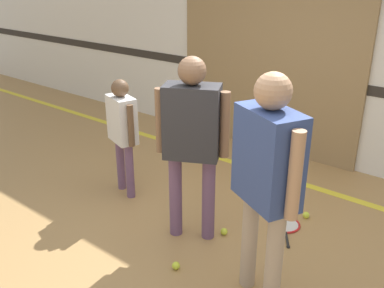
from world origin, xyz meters
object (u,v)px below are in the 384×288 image
(person_student_left, at_px, (122,125))
(tennis_ball_stray_left, at_px, (224,232))
(person_instructor, at_px, (192,132))
(person_student_right, at_px, (267,169))
(racket_spare_on_floor, at_px, (285,225))
(tennis_ball_by_spare_racket, at_px, (306,215))
(tennis_ball_near_instructor, at_px, (176,266))

(person_student_left, xyz_separation_m, tennis_ball_stray_left, (1.32, -0.01, -0.76))
(person_student_left, relative_size, tennis_ball_stray_left, 19.45)
(person_instructor, bearing_deg, person_student_right, -46.65)
(person_instructor, height_order, racket_spare_on_floor, person_instructor)
(racket_spare_on_floor, distance_m, tennis_ball_by_spare_racket, 0.28)
(person_student_right, bearing_deg, tennis_ball_stray_left, -10.63)
(racket_spare_on_floor, height_order, tennis_ball_stray_left, tennis_ball_stray_left)
(person_instructor, distance_m, tennis_ball_by_spare_racket, 1.55)
(person_instructor, relative_size, tennis_ball_near_instructor, 25.39)
(person_student_left, height_order, tennis_ball_near_instructor, person_student_left)
(person_student_left, distance_m, tennis_ball_near_instructor, 1.63)
(racket_spare_on_floor, bearing_deg, person_instructor, -75.25)
(tennis_ball_by_spare_racket, bearing_deg, tennis_ball_stray_left, -122.83)
(person_student_right, bearing_deg, person_instructor, 7.16)
(person_instructor, height_order, person_student_right, person_student_right)
(person_instructor, height_order, tennis_ball_by_spare_racket, person_instructor)
(tennis_ball_near_instructor, xyz_separation_m, tennis_ball_stray_left, (0.03, 0.66, 0.00))
(tennis_ball_stray_left, bearing_deg, person_student_left, 179.76)
(person_student_left, xyz_separation_m, racket_spare_on_floor, (1.70, 0.48, -0.78))
(person_student_left, height_order, tennis_ball_by_spare_racket, person_student_left)
(tennis_ball_by_spare_racket, bearing_deg, tennis_ball_near_instructor, -110.17)
(person_instructor, distance_m, person_student_right, 0.95)
(person_instructor, relative_size, tennis_ball_by_spare_racket, 25.39)
(tennis_ball_near_instructor, bearing_deg, person_instructor, 113.31)
(tennis_ball_by_spare_racket, height_order, tennis_ball_stray_left, same)
(person_student_right, distance_m, tennis_ball_stray_left, 1.33)
(person_student_left, height_order, person_student_right, person_student_right)
(person_student_right, relative_size, tennis_ball_near_instructor, 26.30)
(person_instructor, bearing_deg, person_student_left, 143.11)
(person_student_left, xyz_separation_m, tennis_ball_near_instructor, (1.28, -0.66, -0.76))
(person_instructor, relative_size, tennis_ball_stray_left, 25.39)
(racket_spare_on_floor, bearing_deg, person_student_right, -16.63)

